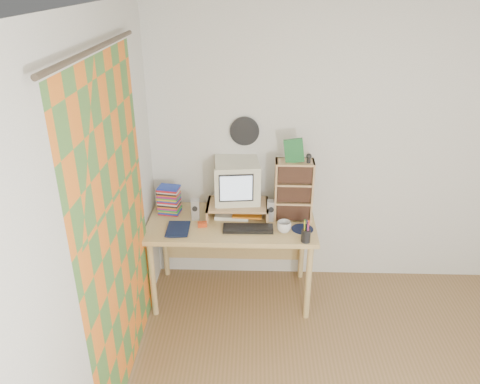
# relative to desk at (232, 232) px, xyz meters

# --- Properties ---
(ceiling) EXTENTS (3.50, 3.50, 0.00)m
(ceiling) POSITION_rel_desk_xyz_m (1.03, -1.44, 1.88)
(ceiling) COLOR white
(ceiling) RESTS_ON back_wall
(back_wall) EXTENTS (3.50, 0.00, 3.50)m
(back_wall) POSITION_rel_desk_xyz_m (1.03, 0.31, 0.63)
(back_wall) COLOR white
(back_wall) RESTS_ON floor
(left_wall) EXTENTS (0.00, 3.50, 3.50)m
(left_wall) POSITION_rel_desk_xyz_m (-0.72, -1.44, 0.63)
(left_wall) COLOR white
(left_wall) RESTS_ON floor
(curtain) EXTENTS (0.00, 2.20, 2.20)m
(curtain) POSITION_rel_desk_xyz_m (-0.68, -0.96, 0.53)
(curtain) COLOR orange
(curtain) RESTS_ON left_wall
(wall_disc) EXTENTS (0.25, 0.02, 0.25)m
(wall_disc) POSITION_rel_desk_xyz_m (0.10, 0.29, 0.81)
(wall_disc) COLOR black
(wall_disc) RESTS_ON back_wall
(desk) EXTENTS (1.40, 0.70, 0.75)m
(desk) POSITION_rel_desk_xyz_m (0.00, 0.00, 0.00)
(desk) COLOR tan
(desk) RESTS_ON floor
(monitor_riser) EXTENTS (0.52, 0.30, 0.12)m
(monitor_riser) POSITION_rel_desk_xyz_m (0.05, 0.04, 0.23)
(monitor_riser) COLOR tan
(monitor_riser) RESTS_ON desk
(crt_monitor) EXTENTS (0.40, 0.40, 0.35)m
(crt_monitor) POSITION_rel_desk_xyz_m (0.04, 0.09, 0.43)
(crt_monitor) COLOR beige
(crt_monitor) RESTS_ON monitor_riser
(speaker_left) EXTENTS (0.07, 0.07, 0.18)m
(speaker_left) POSITION_rel_desk_xyz_m (-0.30, -0.03, 0.22)
(speaker_left) COLOR #A1A2A6
(speaker_left) RESTS_ON desk
(speaker_right) EXTENTS (0.07, 0.07, 0.18)m
(speaker_right) POSITION_rel_desk_xyz_m (0.33, -0.03, 0.22)
(speaker_right) COLOR #A1A2A6
(speaker_right) RESTS_ON desk
(keyboard) EXTENTS (0.41, 0.14, 0.03)m
(keyboard) POSITION_rel_desk_xyz_m (0.14, -0.20, 0.15)
(keyboard) COLOR black
(keyboard) RESTS_ON desk
(dvd_stack) EXTENTS (0.19, 0.15, 0.25)m
(dvd_stack) POSITION_rel_desk_xyz_m (-0.54, 0.07, 0.26)
(dvd_stack) COLOR brown
(dvd_stack) RESTS_ON desk
(cd_rack) EXTENTS (0.32, 0.17, 0.52)m
(cd_rack) POSITION_rel_desk_xyz_m (0.51, 0.01, 0.40)
(cd_rack) COLOR tan
(cd_rack) RESTS_ON desk
(mug) EXTENTS (0.13, 0.13, 0.09)m
(mug) POSITION_rel_desk_xyz_m (0.43, -0.22, 0.18)
(mug) COLOR silver
(mug) RESTS_ON desk
(diary) EXTENTS (0.23, 0.17, 0.04)m
(diary) POSITION_rel_desk_xyz_m (-0.52, -0.23, 0.16)
(diary) COLOR #101A3B
(diary) RESTS_ON desk
(mousepad) EXTENTS (0.21, 0.21, 0.00)m
(mousepad) POSITION_rel_desk_xyz_m (0.59, -0.17, 0.14)
(mousepad) COLOR #101C37
(mousepad) RESTS_ON desk
(pen_cup) EXTENTS (0.09, 0.09, 0.14)m
(pen_cup) POSITION_rel_desk_xyz_m (0.59, -0.37, 0.21)
(pen_cup) COLOR black
(pen_cup) RESTS_ON desk
(papers) EXTENTS (0.30, 0.23, 0.04)m
(papers) POSITION_rel_desk_xyz_m (0.05, 0.05, 0.15)
(papers) COLOR white
(papers) RESTS_ON desk
(red_box) EXTENTS (0.08, 0.06, 0.04)m
(red_box) POSITION_rel_desk_xyz_m (-0.23, -0.15, 0.15)
(red_box) COLOR #C63D15
(red_box) RESTS_ON desk
(game_box) EXTENTS (0.15, 0.04, 0.19)m
(game_box) POSITION_rel_desk_xyz_m (0.50, -0.01, 0.75)
(game_box) COLOR #1B612D
(game_box) RESTS_ON cd_rack
(webcam) EXTENTS (0.05, 0.05, 0.08)m
(webcam) POSITION_rel_desk_xyz_m (0.62, -0.02, 0.70)
(webcam) COLOR black
(webcam) RESTS_ON cd_rack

